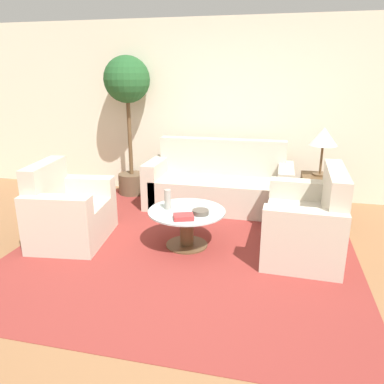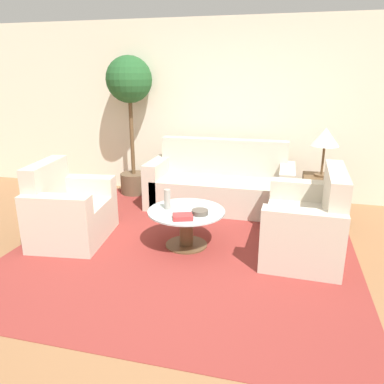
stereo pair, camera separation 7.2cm
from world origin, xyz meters
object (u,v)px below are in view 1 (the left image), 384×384
Objects in this scene: vase at (168,199)px; loveseat at (309,225)px; bowl at (201,212)px; book_stack at (184,217)px; potted_plant at (128,97)px; armchair at (67,215)px; sofa_main at (219,186)px; coffee_table at (187,223)px; table_lamp at (324,138)px.

loveseat is at bearing 6.26° from vase.
bowl is 0.73× the size of book_stack.
potted_plant is 2.21m from vase.
potted_plant is 11.86× the size of bowl.
armchair reaches higher than bowl.
sofa_main reaches higher than coffee_table.
table_lamp reaches higher than vase.
vase is at bearing -143.74° from table_lamp.
bowl is at bearing -88.69° from sofa_main.
table_lamp is at bearing 25.17° from book_stack.
loveseat is 3.22m from potted_plant.
potted_plant is (-1.44, 0.28, 1.19)m from sofa_main.
potted_plant is at bearing 171.28° from table_lamp.
table_lamp reaches higher than book_stack.
book_stack reaches higher than coffee_table.
sofa_main is at bearing 75.77° from vase.
sofa_main is at bearing 84.38° from coffee_table.
vase is (1.15, 0.14, 0.22)m from armchair.
sofa_main is 1.62× the size of loveseat.
table_lamp is 3.50× the size of bowl.
potted_plant is at bearing 128.24° from coffee_table.
vase is 1.25× the size of bowl.
potted_plant is at bearing 123.37° from vase.
table_lamp reaches higher than sofa_main.
armchair is 2.16m from potted_plant.
armchair is at bearing 154.83° from book_stack.
book_stack is (0.03, -0.25, 0.17)m from coffee_table.
coffee_table is at bearing 75.67° from book_stack.
loveseat is 1.15m from bowl.
vase is at bearing -56.63° from potted_plant.
armchair is 1.54m from bowl.
vase reaches higher than book_stack.
potted_plant reaches higher than loveseat.
book_stack is at bearing -55.04° from potted_plant.
armchair is at bearing -173.05° from vase.
potted_plant is 9.50× the size of vase.
armchair reaches higher than book_stack.
coffee_table is 1.36× the size of table_lamp.
armchair is at bearing -134.69° from sofa_main.
sofa_main is at bearing -11.02° from potted_plant.
bowl is 0.22m from book_stack.
table_lamp is 2.15m from book_stack.
potted_plant reaches higher than book_stack.
potted_plant reaches higher than bowl.
sofa_main is 1.89m from potted_plant.
loveseat is 7.04× the size of bowl.
book_stack is (-1.44, -1.48, -0.62)m from table_lamp.
loveseat is at bearing -99.35° from table_lamp.
bowl is (-1.30, -1.31, -0.62)m from table_lamp.
potted_plant is (-2.59, 1.49, 1.19)m from loveseat.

